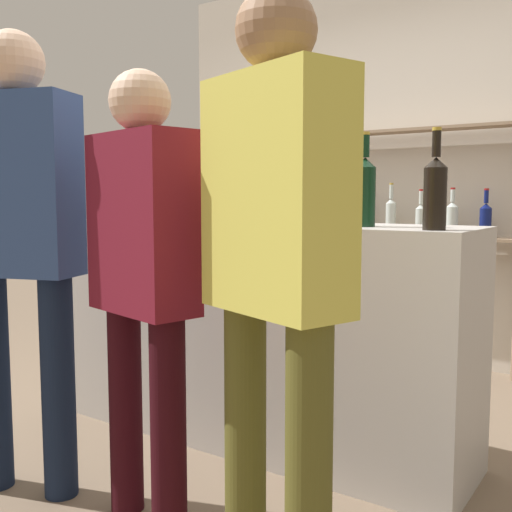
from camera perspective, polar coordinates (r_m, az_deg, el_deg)
name	(u,v)px	position (r m, az deg, el deg)	size (l,w,h in m)	color
ground_plane	(256,438)	(3.02, 0.00, -16.97)	(16.00, 16.00, 0.00)	#7A6651
bar_counter	(256,332)	(2.86, 0.00, -7.29)	(2.03, 0.53, 1.04)	#B7B2AD
back_wall	(401,164)	(4.46, 13.67, 8.53)	(3.63, 0.12, 2.80)	beige
back_shelf	(391,211)	(4.29, 12.73, 4.19)	(1.75, 0.18, 1.62)	#897056
counter_bottle_0	(435,191)	(2.26, 16.69, 5.95)	(0.08, 0.08, 0.37)	black
counter_bottle_1	(247,193)	(3.01, -0.84, 6.00)	(0.08, 0.08, 0.35)	#0F1956
counter_bottle_2	(231,193)	(2.85, -2.41, 5.99)	(0.07, 0.07, 0.36)	silver
counter_bottle_3	(365,190)	(2.46, 10.30, 6.22)	(0.09, 0.09, 0.38)	black
counter_bottle_4	(213,196)	(2.91, -4.09, 5.74)	(0.08, 0.08, 0.33)	brown
cork_jar	(293,207)	(2.76, 3.59, 4.66)	(0.14, 0.14, 0.15)	silver
customer_left	(19,226)	(2.46, -21.62, 2.63)	(0.50, 0.34, 1.78)	#121C33
customer_right	(276,250)	(1.69, 1.87, 0.59)	(0.51, 0.35, 1.73)	brown
customer_center	(143,266)	(2.09, -10.70, -0.91)	(0.47, 0.29, 1.59)	black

